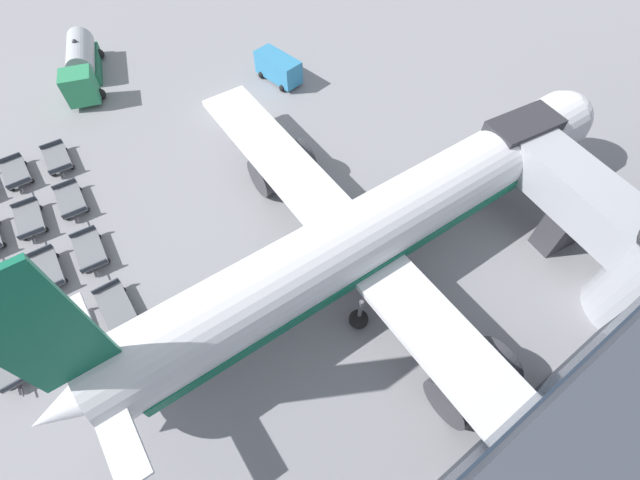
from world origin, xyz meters
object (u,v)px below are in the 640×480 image
airplane (369,234)px  baggage_dolly_row_mid_b_col_a (57,159)px  fuel_tanker_primary (82,65)px  baggage_dolly_row_mid_a_col_d (70,334)px  baggage_dolly_row_mid_b_col_b (71,200)px  baggage_dolly_row_near_col_d (12,361)px  baggage_dolly_row_mid_a_col_c (46,271)px  baggage_dolly_row_mid_b_col_d (116,307)px  baggage_dolly_row_mid_a_col_a (16,173)px  service_van (278,68)px  baggage_dolly_row_mid_a_col_b (29,220)px  baggage_dolly_row_mid_b_col_c (90,251)px

airplane → baggage_dolly_row_mid_b_col_a: bearing=-147.9°
fuel_tanker_primary → baggage_dolly_row_mid_a_col_d: fuel_tanker_primary is taller
airplane → fuel_tanker_primary: size_ratio=4.02×
airplane → baggage_dolly_row_mid_b_col_b: airplane is taller
fuel_tanker_primary → baggage_dolly_row_mid_b_col_a: fuel_tanker_primary is taller
fuel_tanker_primary → baggage_dolly_row_near_col_d: fuel_tanker_primary is taller
baggage_dolly_row_near_col_d → baggage_dolly_row_mid_a_col_c: 5.71m
baggage_dolly_row_mid_a_col_c → baggage_dolly_row_mid_b_col_d: 5.61m
baggage_dolly_row_mid_a_col_a → baggage_dolly_row_mid_b_col_b: size_ratio=0.99×
airplane → fuel_tanker_primary: bearing=-165.9°
fuel_tanker_primary → baggage_dolly_row_mid_b_col_b: 15.53m
baggage_dolly_row_near_col_d → baggage_dolly_row_mid_b_col_a: (-14.42, 6.59, 0.00)m
service_van → baggage_dolly_row_mid_a_col_c: service_van is taller
baggage_dolly_row_mid_a_col_a → baggage_dolly_row_mid_a_col_c: same height
baggage_dolly_row_mid_a_col_d → service_van: bearing=121.2°
fuel_tanker_primary → baggage_dolly_row_mid_a_col_b: size_ratio=2.37×
baggage_dolly_row_mid_a_col_b → baggage_dolly_row_mid_a_col_c: bearing=-2.6°
baggage_dolly_row_mid_a_col_b → baggage_dolly_row_mid_b_col_c: bearing=26.8°
airplane → baggage_dolly_row_mid_a_col_a: size_ratio=9.65×
airplane → service_van: 20.96m
airplane → fuel_tanker_primary: (-30.30, -7.59, -2.19)m
airplane → service_van: bearing=162.3°
baggage_dolly_row_mid_b_col_b → baggage_dolly_row_mid_b_col_c: bearing=-3.8°
baggage_dolly_row_mid_b_col_b → service_van: bearing=101.2°
baggage_dolly_row_near_col_d → baggage_dolly_row_mid_a_col_b: size_ratio=0.99×
fuel_tanker_primary → baggage_dolly_row_mid_b_col_b: fuel_tanker_primary is taller
baggage_dolly_row_near_col_d → baggage_dolly_row_mid_b_col_b: (-9.67, 6.14, 0.00)m
baggage_dolly_row_near_col_d → baggage_dolly_row_mid_a_col_d: (0.25, 3.02, 0.00)m
airplane → baggage_dolly_row_mid_b_col_b: bearing=-139.9°
baggage_dolly_row_mid_b_col_b → baggage_dolly_row_mid_b_col_d: same height
baggage_dolly_row_mid_a_col_c → baggage_dolly_row_mid_b_col_b: 5.74m
airplane → baggage_dolly_row_mid_b_col_d: 15.38m
baggage_dolly_row_near_col_d → baggage_dolly_row_mid_a_col_d: bearing=85.3°
baggage_dolly_row_mid_a_col_a → baggage_dolly_row_mid_b_col_a: same height
baggage_dolly_row_mid_b_col_b → fuel_tanker_primary: bearing=158.0°
baggage_dolly_row_mid_a_col_a → baggage_dolly_row_mid_b_col_a: 2.92m
fuel_tanker_primary → service_van: bearing=53.1°
baggage_dolly_row_mid_a_col_b → baggage_dolly_row_mid_b_col_b: size_ratio=1.00×
airplane → baggage_dolly_row_mid_b_col_c: (-10.96, -13.73, -3.01)m
baggage_dolly_row_mid_a_col_d → baggage_dolly_row_near_col_d: bearing=-94.7°
baggage_dolly_row_mid_a_col_c → baggage_dolly_row_mid_b_col_c: bearing=88.3°
baggage_dolly_row_mid_a_col_d → fuel_tanker_primary: bearing=159.8°
baggage_dolly_row_mid_a_col_c → baggage_dolly_row_mid_b_col_b: size_ratio=1.00×
service_van → baggage_dolly_row_mid_b_col_c: bearing=-66.1°
fuel_tanker_primary → baggage_dolly_row_mid_a_col_d: bearing=-20.2°
airplane → baggage_dolly_row_mid_a_col_c: bearing=-123.9°
baggage_dolly_row_near_col_d → baggage_dolly_row_mid_b_col_c: (-4.70, 5.81, 0.00)m
baggage_dolly_row_mid_a_col_b → baggage_dolly_row_mid_b_col_b: bearing=91.7°
service_van → baggage_dolly_row_mid_b_col_c: size_ratio=1.17×
fuel_tanker_primary → baggage_dolly_row_mid_a_col_b: fuel_tanker_primary is taller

